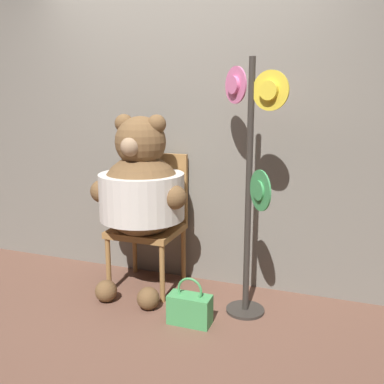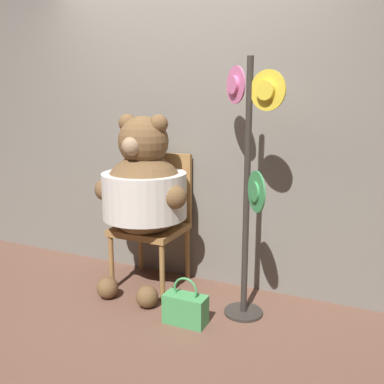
% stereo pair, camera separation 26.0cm
% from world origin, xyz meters
% --- Properties ---
extents(ground_plane, '(14.00, 14.00, 0.00)m').
position_xyz_m(ground_plane, '(0.00, 0.00, 0.00)').
color(ground_plane, brown).
extents(wall_back, '(8.00, 0.10, 2.76)m').
position_xyz_m(wall_back, '(0.00, 0.76, 1.38)').
color(wall_back, slate).
rests_on(wall_back, ground_plane).
extents(chair, '(0.53, 0.50, 1.08)m').
position_xyz_m(chair, '(-0.22, 0.52, 0.58)').
color(chair, '#9E703D').
rests_on(chair, ground_plane).
extents(teddy_bear, '(0.80, 0.71, 1.41)m').
position_xyz_m(teddy_bear, '(-0.21, 0.34, 0.83)').
color(teddy_bear, brown).
rests_on(teddy_bear, ground_plane).
extents(hat_display_rack, '(0.49, 0.46, 1.79)m').
position_xyz_m(hat_display_rack, '(0.66, 0.26, 1.02)').
color(hat_display_rack, '#332D28').
rests_on(hat_display_rack, ground_plane).
extents(handbag_on_ground, '(0.30, 0.14, 0.34)m').
position_xyz_m(handbag_on_ground, '(0.33, -0.04, 0.11)').
color(handbag_on_ground, '#479E56').
rests_on(handbag_on_ground, ground_plane).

